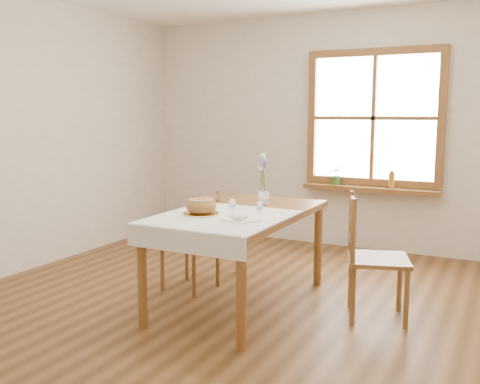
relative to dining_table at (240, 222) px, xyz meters
The scene contains 18 objects.
ground 0.73m from the dining_table, 90.00° to the right, with size 5.00×5.00×0.00m, color brown.
room_walls 1.08m from the dining_table, 90.00° to the right, with size 4.60×5.10×2.65m.
window 2.36m from the dining_table, 77.02° to the left, with size 1.46×0.08×1.46m.
window_sill 2.16m from the dining_table, 76.61° to the left, with size 1.46×0.20×0.05m.
dining_table is the anchor object (origin of this frame).
table_linen 0.32m from the dining_table, 90.00° to the right, with size 0.91×0.99×0.01m, color white.
chair_left 0.62m from the dining_table, 166.43° to the left, with size 0.40×0.41×0.85m, color brown, non-canonical shape.
chair_right 1.07m from the dining_table, 10.89° to the left, with size 0.43×0.45×0.92m, color brown, non-canonical shape.
bread_plate 0.37m from the dining_table, 117.68° to the right, with size 0.26×0.26×0.01m, color white.
bread_loaf 0.39m from the dining_table, 117.68° to the right, with size 0.22×0.22×0.12m, color #AD723D.
egg_napkin 0.42m from the dining_table, 62.50° to the right, with size 0.23×0.20×0.01m, color white.
eggs 0.43m from the dining_table, 62.50° to the right, with size 0.18×0.16×0.04m, color white, non-canonical shape.
salt_shaker 0.15m from the dining_table, 135.89° to the right, with size 0.05×0.05×0.09m, color white.
pepper_shaker 0.23m from the dining_table, ahead, with size 0.05×0.05×0.09m, color white.
flower_vase 0.37m from the dining_table, 83.35° to the left, with size 0.09×0.09×0.10m, color white.
lavender_bouquet 0.48m from the dining_table, 83.35° to the left, with size 0.16×0.16×0.30m, color #7D5EA7, non-canonical shape.
potted_plant 2.11m from the dining_table, 86.49° to the left, with size 0.20×0.22×0.17m, color #39742E.
amber_bottle 2.23m from the dining_table, 70.83° to the left, with size 0.07×0.07×0.19m, color #AF7220.
Camera 1 is at (1.87, -3.33, 1.51)m, focal length 40.00 mm.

